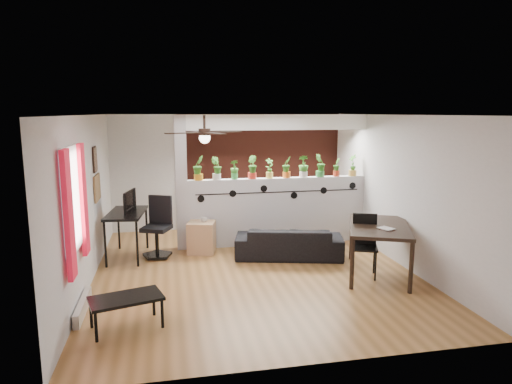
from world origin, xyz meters
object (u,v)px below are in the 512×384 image
cup (204,219)px  potted_plant_7 (320,165)px  potted_plant_5 (287,166)px  potted_plant_8 (337,167)px  folding_chair (364,239)px  sofa (289,243)px  computer_desk (126,216)px  potted_plant_2 (234,169)px  potted_plant_4 (270,168)px  potted_plant_1 (217,168)px  potted_plant_0 (198,167)px  office_chair (158,231)px  dining_table (379,230)px  potted_plant_6 (304,166)px  ceiling_fan (205,134)px  potted_plant_9 (353,164)px  coffee_table (126,300)px  cube_shelf (202,237)px  potted_plant_3 (252,166)px

cup → potted_plant_7: bearing=8.2°
potted_plant_5 → potted_plant_8: size_ratio=1.15×
potted_plant_5 → folding_chair: potted_plant_5 is taller
sofa → cup: cup is taller
potted_plant_5 → computer_desk: size_ratio=0.35×
cup → potted_plant_2: bearing=28.2°
cup → computer_desk: (-1.41, 0.00, 0.12)m
potted_plant_4 → sofa: 1.59m
potted_plant_1 → potted_plant_0: bearing=180.0°
office_chair → potted_plant_0: bearing=26.8°
potted_plant_7 → dining_table: (0.30, -2.09, -0.85)m
computer_desk → folding_chair: bearing=-23.7°
potted_plant_6 → computer_desk: (-3.45, -0.34, -0.81)m
ceiling_fan → potted_plant_9: 3.73m
potted_plant_1 → potted_plant_2: (0.35, 0.00, -0.04)m
potted_plant_7 → dining_table: potted_plant_7 is taller
potted_plant_8 → potted_plant_5: bearing=180.0°
potted_plant_2 → cup: size_ratio=2.96×
ceiling_fan → potted_plant_5: bearing=45.4°
potted_plant_5 → coffee_table: bearing=-131.8°
cube_shelf → computer_desk: size_ratio=0.49×
potted_plant_1 → folding_chair: 3.15m
potted_plant_4 → cube_shelf: 1.91m
potted_plant_9 → potted_plant_7: bearing=180.0°
sofa → cup: bearing=-6.7°
folding_chair → cube_shelf: bearing=146.0°
folding_chair → potted_plant_9: bearing=72.9°
potted_plant_4 → office_chair: bearing=-169.7°
potted_plant_5 → potted_plant_8: potted_plant_5 is taller
potted_plant_5 → folding_chair: size_ratio=0.43×
potted_plant_2 → sofa: size_ratio=0.20×
sofa → cube_shelf: (-1.56, 0.57, 0.03)m
dining_table → potted_plant_8: bearing=88.6°
potted_plant_6 → office_chair: potted_plant_6 is taller
potted_plant_0 → potted_plant_3: (1.05, -0.00, -0.01)m
computer_desk → folding_chair: 4.24m
potted_plant_9 → computer_desk: 4.59m
potted_plant_5 → potted_plant_8: 1.05m
potted_plant_8 → office_chair: bearing=-173.7°
ceiling_fan → potted_plant_7: 3.15m
sofa → folding_chair: size_ratio=1.83×
potted_plant_1 → dining_table: 3.30m
potted_plant_3 → dining_table: (1.71, -2.09, -0.84)m
potted_plant_1 → cube_shelf: size_ratio=0.74×
potted_plant_1 → cube_shelf: (-0.34, -0.34, -1.29)m
potted_plant_8 → office_chair: potted_plant_8 is taller
potted_plant_3 → potted_plant_0: bearing=180.0°
potted_plant_4 → folding_chair: potted_plant_4 is taller
cube_shelf → office_chair: size_ratio=0.55×
potted_plant_3 → potted_plant_9: potted_plant_3 is taller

